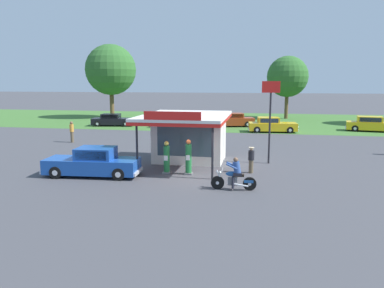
{
  "coord_description": "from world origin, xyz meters",
  "views": [
    {
      "loc": [
        3.42,
        -19.21,
        5.1
      ],
      "look_at": [
        -0.65,
        2.42,
        1.4
      ],
      "focal_mm": 34.92,
      "sensor_mm": 36.0,
      "label": 1
    }
  ],
  "objects": [
    {
      "name": "parked_car_back_row_far_right",
      "position": [
        4.41,
        19.34,
        0.7
      ],
      "size": [
        5.1,
        2.39,
        1.51
      ],
      "color": "gold",
      "rests_on": "ground"
    },
    {
      "name": "service_station_kiosk",
      "position": [
        -1.13,
        3.9,
        1.8
      ],
      "size": [
        5.02,
        6.76,
        3.57
      ],
      "color": "silver",
      "rests_on": "ground"
    },
    {
      "name": "tree_oak_centre",
      "position": [
        6.68,
        33.95,
        5.73
      ],
      "size": [
        5.57,
        5.57,
        8.53
      ],
      "color": "brown",
      "rests_on": "ground"
    },
    {
      "name": "gas_pump_offside",
      "position": [
        -0.5,
        0.59,
        0.89
      ],
      "size": [
        0.44,
        0.44,
        1.96
      ],
      "color": "slate",
      "rests_on": "ground"
    },
    {
      "name": "roadside_pole_sign",
      "position": [
        3.91,
        4.28,
        3.47
      ],
      "size": [
        1.1,
        0.12,
        5.11
      ],
      "color": "black",
      "rests_on": "ground"
    },
    {
      "name": "motorcycle_with_rider",
      "position": [
        2.22,
        -1.97,
        0.65
      ],
      "size": [
        2.16,
        0.7,
        1.58
      ],
      "color": "black",
      "rests_on": "ground"
    },
    {
      "name": "bystander_standing_back_lot",
      "position": [
        -12.31,
        9.55,
        0.95
      ],
      "size": [
        0.34,
        0.34,
        1.78
      ],
      "color": "brown",
      "rests_on": "ground"
    },
    {
      "name": "parked_car_back_row_far_left",
      "position": [
        -13.58,
        21.43,
        0.65
      ],
      "size": [
        5.14,
        2.48,
        1.39
      ],
      "color": "black",
      "rests_on": "ground"
    },
    {
      "name": "parked_car_second_row_spare",
      "position": [
        14.64,
        21.76,
        0.71
      ],
      "size": [
        5.58,
        2.58,
        1.54
      ],
      "color": "gold",
      "rests_on": "ground"
    },
    {
      "name": "bystander_leaning_by_kiosk",
      "position": [
        2.9,
        1.54,
        0.78
      ],
      "size": [
        0.34,
        0.34,
        1.48
      ],
      "color": "brown",
      "rests_on": "ground"
    },
    {
      "name": "ground_plane",
      "position": [
        0.0,
        0.0,
        0.0
      ],
      "size": [
        300.0,
        300.0,
        0.0
      ],
      "primitive_type": "plane",
      "color": "#424247"
    },
    {
      "name": "tree_oak_right",
      "position": [
        -17.5,
        30.69,
        6.68
      ],
      "size": [
        7.0,
        7.0,
        10.2
      ],
      "color": "brown",
      "rests_on": "ground"
    },
    {
      "name": "grass_verge_strip",
      "position": [
        0.0,
        30.0,
        0.0
      ],
      "size": [
        120.0,
        24.0,
        0.01
      ],
      "primitive_type": "cube",
      "color": "#3D6B2D",
      "rests_on": "ground"
    },
    {
      "name": "parked_car_back_row_left",
      "position": [
        -5.76,
        21.51,
        0.69
      ],
      "size": [
        5.35,
        2.21,
        1.51
      ],
      "color": "#7AC6D1",
      "rests_on": "ground"
    },
    {
      "name": "gas_pump_nearside",
      "position": [
        -1.75,
        0.59,
        0.83
      ],
      "size": [
        0.44,
        0.44,
        1.83
      ],
      "color": "slate",
      "rests_on": "ground"
    },
    {
      "name": "featured_classic_sedan",
      "position": [
        -5.56,
        -0.7,
        0.7
      ],
      "size": [
        5.35,
        2.14,
        1.58
      ],
      "color": "#19479E",
      "rests_on": "ground"
    },
    {
      "name": "parked_car_back_row_right",
      "position": [
        -0.0,
        23.32,
        0.71
      ],
      "size": [
        5.54,
        2.98,
        1.53
      ],
      "color": "#993819",
      "rests_on": "ground"
    }
  ]
}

